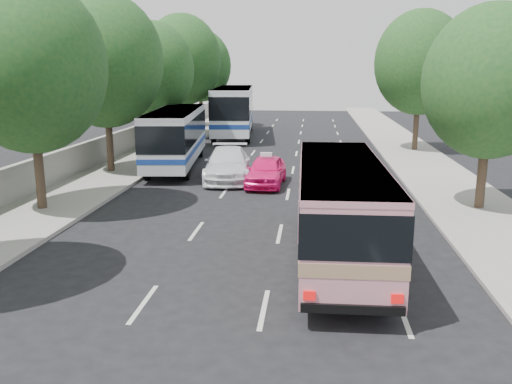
# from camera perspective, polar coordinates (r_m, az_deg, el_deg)

# --- Properties ---
(ground) EXTENTS (120.00, 120.00, 0.00)m
(ground) POSITION_cam_1_polar(r_m,az_deg,el_deg) (14.89, -2.35, -8.83)
(ground) COLOR black
(ground) RESTS_ON ground
(sidewalk_left) EXTENTS (4.00, 90.00, 0.15)m
(sidewalk_left) POSITION_cam_1_polar(r_m,az_deg,el_deg) (35.72, -11.28, 3.86)
(sidewalk_left) COLOR #9E998E
(sidewalk_left) RESTS_ON ground
(sidewalk_right) EXTENTS (4.00, 90.00, 0.12)m
(sidewalk_right) POSITION_cam_1_polar(r_m,az_deg,el_deg) (34.73, 16.66, 3.30)
(sidewalk_right) COLOR #9E998E
(sidewalk_right) RESTS_ON ground
(low_wall) EXTENTS (0.30, 90.00, 1.50)m
(low_wall) POSITION_cam_1_polar(r_m,az_deg,el_deg) (36.17, -14.07, 5.16)
(low_wall) COLOR #9E998E
(low_wall) RESTS_ON sidewalk_left
(tree_left_b) EXTENTS (5.70, 5.70, 8.88)m
(tree_left_b) POSITION_cam_1_polar(r_m,az_deg,el_deg) (22.25, -22.65, 12.71)
(tree_left_b) COLOR #38281E
(tree_left_b) RESTS_ON ground
(tree_left_c) EXTENTS (6.00, 6.00, 9.35)m
(tree_left_c) POSITION_cam_1_polar(r_m,az_deg,el_deg) (29.63, -15.56, 13.60)
(tree_left_c) COLOR #38281E
(tree_left_c) RESTS_ON ground
(tree_left_d) EXTENTS (5.52, 5.52, 8.60)m
(tree_left_d) POSITION_cam_1_polar(r_m,az_deg,el_deg) (37.17, -10.80, 12.83)
(tree_left_d) COLOR #38281E
(tree_left_d) RESTS_ON ground
(tree_left_e) EXTENTS (6.30, 6.30, 9.82)m
(tree_left_e) POSITION_cam_1_polar(r_m,az_deg,el_deg) (44.88, -7.72, 13.92)
(tree_left_e) COLOR #38281E
(tree_left_e) RESTS_ON ground
(tree_left_f) EXTENTS (5.88, 5.88, 9.16)m
(tree_left_f) POSITION_cam_1_polar(r_m,az_deg,el_deg) (52.73, -5.84, 13.33)
(tree_left_f) COLOR #38281E
(tree_left_f) RESTS_ON ground
(tree_right_near) EXTENTS (5.10, 5.10, 7.95)m
(tree_right_near) POSITION_cam_1_polar(r_m,az_deg,el_deg) (22.66, 23.74, 11.04)
(tree_right_near) COLOR #38281E
(tree_right_near) RESTS_ON ground
(tree_right_far) EXTENTS (6.00, 6.00, 9.35)m
(tree_right_far) POSITION_cam_1_polar(r_m,az_deg,el_deg) (38.29, 17.04, 13.24)
(tree_right_far) COLOR #38281E
(tree_right_far) RESTS_ON ground
(pink_bus) EXTENTS (2.48, 9.13, 2.90)m
(pink_bus) POSITION_cam_1_polar(r_m,az_deg,el_deg) (15.66, 8.87, -0.95)
(pink_bus) COLOR #CB8290
(pink_bus) RESTS_ON ground
(pink_taxi) EXTENTS (1.89, 4.25, 1.42)m
(pink_taxi) POSITION_cam_1_polar(r_m,az_deg,el_deg) (26.02, 1.07, 2.24)
(pink_taxi) COLOR #FF1676
(pink_taxi) RESTS_ON ground
(white_pickup) EXTENTS (2.78, 5.69, 1.59)m
(white_pickup) POSITION_cam_1_polar(r_m,az_deg,el_deg) (27.40, -2.99, 2.95)
(white_pickup) COLOR white
(white_pickup) RESTS_ON ground
(tour_coach_front) EXTENTS (3.51, 11.03, 3.24)m
(tour_coach_front) POSITION_cam_1_polar(r_m,az_deg,el_deg) (31.24, -8.40, 6.19)
(tour_coach_front) COLOR silver
(tour_coach_front) RESTS_ON ground
(tour_coach_rear) EXTENTS (4.13, 13.61, 4.01)m
(tour_coach_rear) POSITION_cam_1_polar(r_m,az_deg,el_deg) (45.30, -2.36, 8.93)
(tour_coach_rear) COLOR white
(tour_coach_rear) RESTS_ON ground
(taxi_roof_sign) EXTENTS (0.56, 0.21, 0.18)m
(taxi_roof_sign) POSITION_cam_1_polar(r_m,az_deg,el_deg) (25.89, 1.08, 3.98)
(taxi_roof_sign) COLOR silver
(taxi_roof_sign) RESTS_ON pink_taxi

